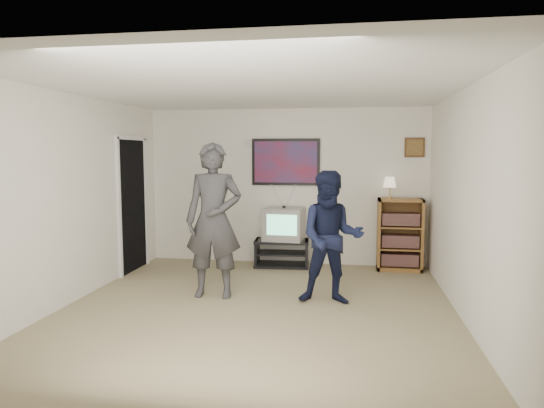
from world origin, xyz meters
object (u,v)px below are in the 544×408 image
(person_short, at_px, (331,238))
(bookshelf, at_px, (400,234))
(person_tall, at_px, (214,220))
(media_stand, at_px, (282,253))
(crt_television, at_px, (284,224))

(person_short, bearing_deg, bookshelf, 60.32)
(person_tall, bearing_deg, media_stand, 66.82)
(crt_television, distance_m, bookshelf, 1.79)
(bookshelf, relative_size, person_short, 0.69)
(person_tall, bearing_deg, crt_television, 65.81)
(bookshelf, distance_m, person_tall, 3.04)
(media_stand, relative_size, person_tall, 0.46)
(crt_television, relative_size, bookshelf, 0.55)
(crt_television, xyz_separation_m, bookshelf, (1.78, 0.05, -0.13))
(media_stand, distance_m, person_short, 2.06)
(media_stand, xyz_separation_m, bookshelf, (1.82, 0.05, 0.34))
(crt_television, relative_size, person_tall, 0.31)
(media_stand, xyz_separation_m, crt_television, (0.03, 0.00, 0.47))
(person_tall, relative_size, person_short, 1.21)
(bookshelf, bearing_deg, media_stand, -178.43)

